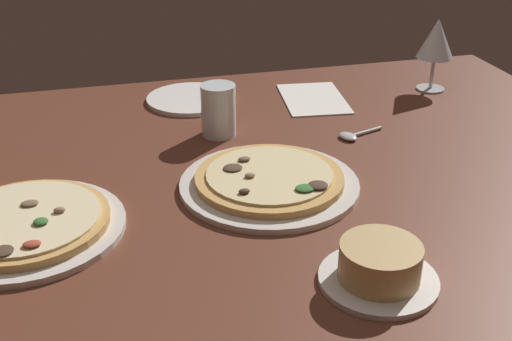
# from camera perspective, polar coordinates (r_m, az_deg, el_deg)

# --- Properties ---
(dining_table) EXTENTS (1.50, 1.10, 0.04)m
(dining_table) POSITION_cam_1_polar(r_m,az_deg,el_deg) (1.07, -1.16, -2.37)
(dining_table) COLOR brown
(dining_table) RESTS_ON ground
(pizza_main) EXTENTS (0.29, 0.29, 0.03)m
(pizza_main) POSITION_cam_1_polar(r_m,az_deg,el_deg) (1.05, 1.18, -0.92)
(pizza_main) COLOR silver
(pizza_main) RESTS_ON dining_table
(pizza_side) EXTENTS (0.28, 0.28, 0.03)m
(pizza_side) POSITION_cam_1_polar(r_m,az_deg,el_deg) (0.99, -19.39, -4.45)
(pizza_side) COLOR silver
(pizza_side) RESTS_ON dining_table
(ramekin_on_saucer) EXTENTS (0.15, 0.15, 0.06)m
(ramekin_on_saucer) POSITION_cam_1_polar(r_m,az_deg,el_deg) (0.84, 10.73, -8.24)
(ramekin_on_saucer) COLOR silver
(ramekin_on_saucer) RESTS_ON dining_table
(wine_glass_far) EXTENTS (0.08, 0.08, 0.16)m
(wine_glass_far) POSITION_cam_1_polar(r_m,az_deg,el_deg) (1.49, 15.46, 10.88)
(wine_glass_far) COLOR silver
(wine_glass_far) RESTS_ON dining_table
(water_glass) EXTENTS (0.07, 0.07, 0.10)m
(water_glass) POSITION_cam_1_polar(r_m,az_deg,el_deg) (1.23, -3.29, 5.00)
(water_glass) COLOR silver
(water_glass) RESTS_ON dining_table
(side_plate) EXTENTS (0.19, 0.19, 0.01)m
(side_plate) POSITION_cam_1_polar(r_m,az_deg,el_deg) (1.41, -5.70, 6.24)
(side_plate) COLOR white
(side_plate) RESTS_ON dining_table
(paper_menu) EXTENTS (0.15, 0.21, 0.00)m
(paper_menu) POSITION_cam_1_polar(r_m,az_deg,el_deg) (1.42, 5.03, 6.26)
(paper_menu) COLOR white
(paper_menu) RESTS_ON dining_table
(spoon) EXTENTS (0.10, 0.05, 0.01)m
(spoon) POSITION_cam_1_polar(r_m,az_deg,el_deg) (1.24, 8.42, 3.06)
(spoon) COLOR silver
(spoon) RESTS_ON dining_table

